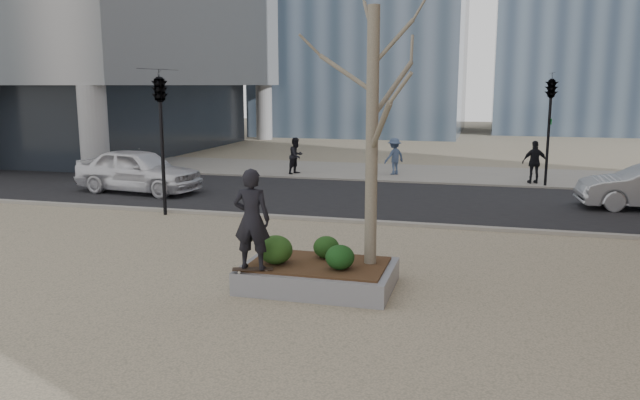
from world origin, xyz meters
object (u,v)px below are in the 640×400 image
(skateboard, at_px, (253,270))
(skateboarder, at_px, (252,219))
(planter, at_px, (318,276))
(police_car, at_px, (138,170))

(skateboard, bearing_deg, skateboarder, -19.72)
(planter, bearing_deg, police_car, 136.34)
(planter, distance_m, skateboarder, 1.86)
(planter, xyz_separation_m, skateboarder, (-1.10, -0.79, 1.27))
(skateboard, distance_m, police_car, 12.91)
(planter, relative_size, police_car, 0.62)
(planter, bearing_deg, skateboard, -144.47)
(skateboarder, bearing_deg, skateboard, -3.98)
(skateboard, xyz_separation_m, skateboarder, (0.00, 0.00, 1.01))
(skateboard, distance_m, skateboarder, 1.01)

